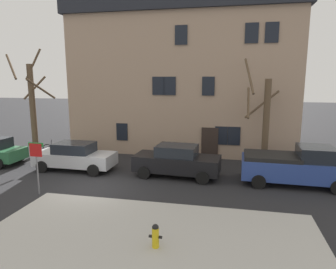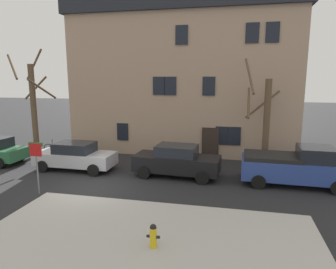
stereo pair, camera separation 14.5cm
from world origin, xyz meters
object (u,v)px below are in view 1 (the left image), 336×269
(tree_bare_near, at_px, (32,106))
(bicycle_leaning, at_px, (54,149))
(car_silver_sedan, at_px, (75,156))
(pickup_truck_blue, at_px, (296,166))
(building_main, at_px, (186,70))
(tree_bare_mid, at_px, (264,120))
(car_black_sedan, at_px, (177,161))
(street_sign_pole, at_px, (36,158))
(fire_hydrant, at_px, (155,235))

(tree_bare_near, height_order, bicycle_leaning, tree_bare_near)
(car_silver_sedan, height_order, pickup_truck_blue, pickup_truck_blue)
(building_main, height_order, tree_bare_mid, building_main)
(car_black_sedan, height_order, street_sign_pole, street_sign_pole)
(tree_bare_near, distance_m, pickup_truck_blue, 16.85)
(tree_bare_near, xyz_separation_m, tree_bare_mid, (15.07, 0.19, -0.56))
(car_black_sedan, bearing_deg, street_sign_pole, -146.10)
(street_sign_pole, bearing_deg, pickup_truck_blue, 17.98)
(pickup_truck_blue, relative_size, bicycle_leaning, 2.99)
(fire_hydrant, bearing_deg, tree_bare_mid, 68.10)
(car_silver_sedan, relative_size, car_black_sedan, 0.99)
(building_main, xyz_separation_m, pickup_truck_blue, (6.88, -8.24, -4.93))
(car_black_sedan, distance_m, bicycle_leaning, 9.89)
(building_main, height_order, street_sign_pole, building_main)
(car_silver_sedan, relative_size, fire_hydrant, 6.10)
(car_black_sedan, bearing_deg, pickup_truck_blue, -0.35)
(tree_bare_near, distance_m, bicycle_leaning, 3.33)
(car_black_sedan, bearing_deg, building_main, 95.53)
(car_black_sedan, relative_size, pickup_truck_blue, 0.91)
(tree_bare_near, bearing_deg, bicycle_leaning, 32.23)
(tree_bare_mid, bearing_deg, building_main, 134.74)
(tree_bare_near, height_order, street_sign_pole, tree_bare_near)
(car_silver_sedan, distance_m, bicycle_leaning, 4.63)
(car_silver_sedan, bearing_deg, street_sign_pole, -86.40)
(fire_hydrant, height_order, bicycle_leaning, bicycle_leaning)
(car_black_sedan, bearing_deg, car_silver_sedan, -179.50)
(car_black_sedan, relative_size, street_sign_pole, 1.94)
(bicycle_leaning, bearing_deg, pickup_truck_blue, -11.49)
(tree_bare_mid, bearing_deg, car_black_sedan, -150.37)
(tree_bare_near, bearing_deg, car_silver_sedan, -30.13)
(tree_bare_near, xyz_separation_m, pickup_truck_blue, (16.47, -2.51, -2.51))
(fire_hydrant, bearing_deg, bicycle_leaning, 133.82)
(tree_bare_near, relative_size, tree_bare_mid, 1.12)
(car_black_sedan, xyz_separation_m, pickup_truck_blue, (6.08, -0.04, 0.10))
(building_main, xyz_separation_m, tree_bare_near, (-9.59, -5.72, -2.42))
(tree_bare_near, height_order, car_silver_sedan, tree_bare_near)
(car_silver_sedan, relative_size, pickup_truck_blue, 0.89)
(fire_hydrant, bearing_deg, street_sign_pole, 151.76)
(tree_bare_near, relative_size, fire_hydrant, 9.48)
(tree_bare_near, height_order, tree_bare_mid, tree_bare_near)
(tree_bare_mid, bearing_deg, car_silver_sedan, -165.76)
(tree_bare_mid, distance_m, fire_hydrant, 11.06)
(building_main, relative_size, car_black_sedan, 3.43)
(building_main, xyz_separation_m, street_sign_pole, (-5.00, -12.09, -4.18))
(bicycle_leaning, bearing_deg, street_sign_pole, -62.83)
(fire_hydrant, bearing_deg, pickup_truck_blue, 53.44)
(tree_bare_near, bearing_deg, tree_bare_mid, 0.73)
(building_main, distance_m, fire_hydrant, 16.52)
(tree_bare_mid, bearing_deg, street_sign_pole, -147.96)
(pickup_truck_blue, bearing_deg, tree_bare_mid, 117.32)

